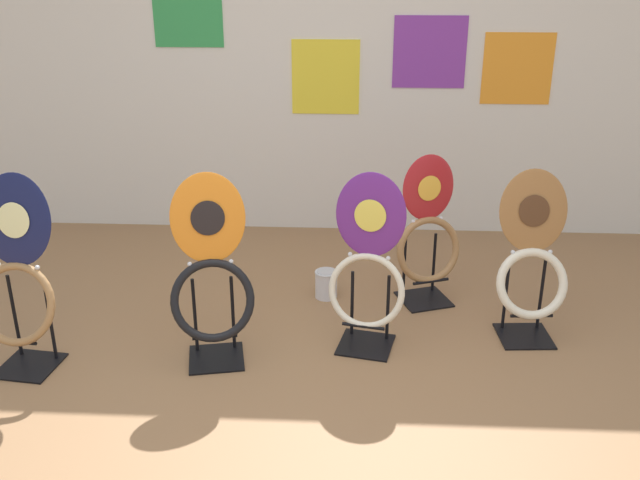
{
  "coord_description": "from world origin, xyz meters",
  "views": [
    {
      "loc": [
        0.28,
        -2.58,
        1.99
      ],
      "look_at": [
        0.1,
        0.88,
        0.55
      ],
      "focal_mm": 40.0,
      "sensor_mm": 36.0,
      "label": 1
    }
  ],
  "objects_px": {
    "toilet_seat_display_woodgrain": "(532,265)",
    "toilet_seat_display_orange_sun": "(211,280)",
    "toilet_seat_display_purple_note": "(368,266)",
    "paint_can": "(326,283)",
    "toilet_seat_display_navy_moon": "(17,277)",
    "toilet_seat_display_crimson_swirl": "(428,236)"
  },
  "relations": [
    {
      "from": "toilet_seat_display_purple_note",
      "to": "toilet_seat_display_navy_moon",
      "type": "xyz_separation_m",
      "value": [
        -1.71,
        -0.28,
        0.03
      ]
    },
    {
      "from": "paint_can",
      "to": "toilet_seat_display_navy_moon",
      "type": "bearing_deg",
      "value": -150.52
    },
    {
      "from": "toilet_seat_display_crimson_swirl",
      "to": "toilet_seat_display_orange_sun",
      "type": "xyz_separation_m",
      "value": [
        -1.14,
        -0.7,
        0.03
      ]
    },
    {
      "from": "toilet_seat_display_purple_note",
      "to": "toilet_seat_display_orange_sun",
      "type": "xyz_separation_m",
      "value": [
        -0.78,
        -0.16,
        -0.02
      ]
    },
    {
      "from": "paint_can",
      "to": "toilet_seat_display_orange_sun",
      "type": "bearing_deg",
      "value": -127.08
    },
    {
      "from": "toilet_seat_display_woodgrain",
      "to": "toilet_seat_display_orange_sun",
      "type": "xyz_separation_m",
      "value": [
        -1.65,
        -0.31,
        0.02
      ]
    },
    {
      "from": "toilet_seat_display_purple_note",
      "to": "toilet_seat_display_crimson_swirl",
      "type": "distance_m",
      "value": 0.65
    },
    {
      "from": "toilet_seat_display_crimson_swirl",
      "to": "paint_can",
      "type": "height_order",
      "value": "toilet_seat_display_crimson_swirl"
    },
    {
      "from": "toilet_seat_display_purple_note",
      "to": "toilet_seat_display_woodgrain",
      "type": "relative_size",
      "value": 1.04
    },
    {
      "from": "toilet_seat_display_woodgrain",
      "to": "paint_can",
      "type": "xyz_separation_m",
      "value": [
        -1.11,
        0.41,
        -0.34
      ]
    },
    {
      "from": "toilet_seat_display_navy_moon",
      "to": "toilet_seat_display_crimson_swirl",
      "type": "height_order",
      "value": "toilet_seat_display_navy_moon"
    },
    {
      "from": "toilet_seat_display_purple_note",
      "to": "paint_can",
      "type": "relative_size",
      "value": 5.45
    },
    {
      "from": "toilet_seat_display_orange_sun",
      "to": "paint_can",
      "type": "distance_m",
      "value": 0.97
    },
    {
      "from": "toilet_seat_display_navy_moon",
      "to": "toilet_seat_display_orange_sun",
      "type": "height_order",
      "value": "toilet_seat_display_navy_moon"
    },
    {
      "from": "toilet_seat_display_crimson_swirl",
      "to": "toilet_seat_display_woodgrain",
      "type": "bearing_deg",
      "value": -37.52
    },
    {
      "from": "toilet_seat_display_purple_note",
      "to": "toilet_seat_display_crimson_swirl",
      "type": "bearing_deg",
      "value": 56.72
    },
    {
      "from": "toilet_seat_display_navy_moon",
      "to": "paint_can",
      "type": "distance_m",
      "value": 1.74
    },
    {
      "from": "toilet_seat_display_purple_note",
      "to": "toilet_seat_display_woodgrain",
      "type": "distance_m",
      "value": 0.88
    },
    {
      "from": "toilet_seat_display_navy_moon",
      "to": "toilet_seat_display_orange_sun",
      "type": "bearing_deg",
      "value": 7.1
    },
    {
      "from": "toilet_seat_display_crimson_swirl",
      "to": "paint_can",
      "type": "bearing_deg",
      "value": 178.68
    },
    {
      "from": "toilet_seat_display_purple_note",
      "to": "toilet_seat_display_navy_moon",
      "type": "height_order",
      "value": "toilet_seat_display_navy_moon"
    },
    {
      "from": "toilet_seat_display_purple_note",
      "to": "toilet_seat_display_navy_moon",
      "type": "bearing_deg",
      "value": -170.78
    }
  ]
}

